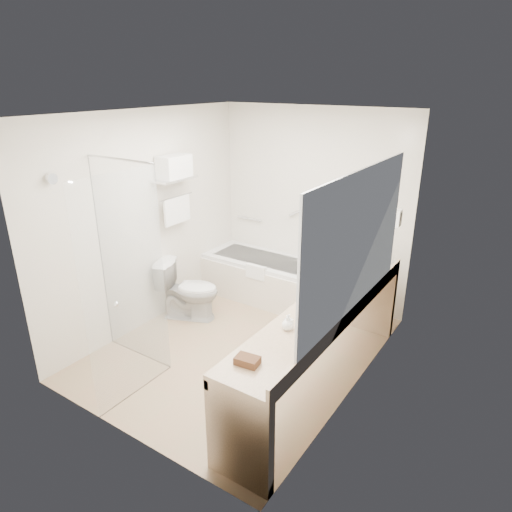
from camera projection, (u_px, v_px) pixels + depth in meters
The scene contains 25 objects.
floor at pixel (241, 348), 5.06m from camera, with size 3.20×3.20×0.00m, color #9C8260.
ceiling at pixel (238, 113), 4.15m from camera, with size 2.60×3.20×0.10m, color silver.
wall_back at pixel (312, 207), 5.85m from camera, with size 2.60×0.10×2.50m, color beige.
wall_front at pixel (114, 302), 3.37m from camera, with size 2.60×0.10×2.50m, color beige.
wall_left at pixel (148, 221), 5.28m from camera, with size 0.10×3.20×2.50m, color beige.
wall_right at pixel (362, 270), 3.94m from camera, with size 0.10×3.20×2.50m, color beige.
bathtub at pixel (264, 277), 6.18m from camera, with size 1.60×0.73×0.59m.
grab_bar_short at pixel (249, 219), 6.42m from camera, with size 0.03×0.03×0.40m, color silver.
grab_bar_long at pixel (307, 207), 5.84m from camera, with size 0.03×0.03×0.60m, color silver.
shower_enclosure at pixel (128, 275), 4.28m from camera, with size 0.96×0.91×2.11m.
towel_shelf at pixel (175, 174), 5.30m from camera, with size 0.24×0.55×0.81m.
vanity_counter at pixel (322, 330), 4.18m from camera, with size 0.55×2.70×0.95m.
sink at pixel (344, 297), 4.41m from camera, with size 0.40×0.52×0.14m, color silver.
faucet at pixel (359, 290), 4.30m from camera, with size 0.03×0.03×0.14m, color silver.
mirror at pixel (357, 242), 3.72m from camera, with size 0.02×2.00×1.20m, color #A9AEB5.
hairdryer_unit at pixel (397, 218), 4.70m from camera, with size 0.08×0.10×0.18m, color white.
toilet at pixel (189, 290), 5.60m from camera, with size 0.42×0.75×0.73m, color silver.
amenity_basket at pixel (247, 361), 3.32m from camera, with size 0.17×0.12×0.06m, color #4F2F1C.
soap_bottle_a at pixel (289, 325), 3.78m from camera, with size 0.06×0.13×0.06m, color white.
soap_bottle_b at pixel (287, 325), 3.76m from camera, with size 0.09×0.12×0.09m, color white.
water_bottle_left at pixel (339, 273), 4.62m from camera, with size 0.07×0.07×0.22m.
water_bottle_mid at pixel (353, 263), 4.88m from camera, with size 0.07×0.07×0.22m.
water_bottle_right at pixel (362, 255), 5.11m from camera, with size 0.06×0.06×0.20m.
drinking_glass_near at pixel (343, 268), 4.88m from camera, with size 0.08×0.08×0.10m, color silver.
drinking_glass_far at pixel (332, 296), 4.27m from camera, with size 0.07×0.07×0.09m, color silver.
Camera 1 is at (2.54, -3.52, 2.80)m, focal length 32.00 mm.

